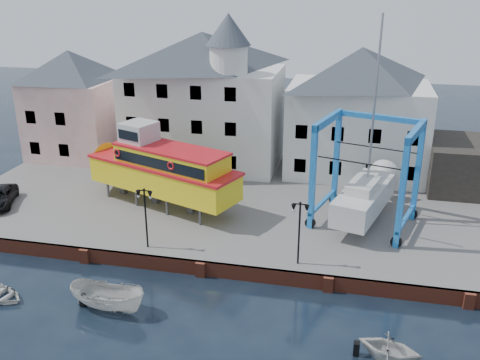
# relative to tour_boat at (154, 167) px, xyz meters

# --- Properties ---
(ground) EXTENTS (140.00, 140.00, 0.00)m
(ground) POSITION_rel_tour_boat_xyz_m (6.07, -8.27, -4.00)
(ground) COLOR black
(ground) RESTS_ON ground
(hardstanding) EXTENTS (44.00, 22.00, 1.00)m
(hardstanding) POSITION_rel_tour_boat_xyz_m (6.07, 2.73, -3.50)
(hardstanding) COLOR #5F5C59
(hardstanding) RESTS_ON ground
(quay_wall) EXTENTS (44.00, 0.47, 1.00)m
(quay_wall) POSITION_rel_tour_boat_xyz_m (6.07, -8.16, -3.50)
(quay_wall) COLOR maroon
(quay_wall) RESTS_ON ground
(building_pink) EXTENTS (8.00, 7.00, 10.30)m
(building_pink) POSITION_rel_tour_boat_xyz_m (-11.93, 9.73, 2.15)
(building_pink) COLOR #DB9B95
(building_pink) RESTS_ON hardstanding
(building_white_main) EXTENTS (14.00, 8.30, 14.00)m
(building_white_main) POSITION_rel_tour_boat_xyz_m (1.20, 10.13, 3.34)
(building_white_main) COLOR silver
(building_white_main) RESTS_ON hardstanding
(building_white_right) EXTENTS (12.00, 8.00, 11.20)m
(building_white_right) POSITION_rel_tour_boat_xyz_m (15.07, 10.73, 2.60)
(building_white_right) COLOR silver
(building_white_right) RESTS_ON hardstanding
(shed_dark) EXTENTS (8.00, 7.00, 4.00)m
(shed_dark) POSITION_rel_tour_boat_xyz_m (25.07, 8.73, -1.00)
(shed_dark) COLOR black
(shed_dark) RESTS_ON hardstanding
(lamp_post_left) EXTENTS (1.12, 0.32, 4.20)m
(lamp_post_left) POSITION_rel_tour_boat_xyz_m (2.07, -7.07, 0.18)
(lamp_post_left) COLOR black
(lamp_post_left) RESTS_ON hardstanding
(lamp_post_right) EXTENTS (1.12, 0.32, 4.20)m
(lamp_post_right) POSITION_rel_tour_boat_xyz_m (12.07, -7.07, 0.18)
(lamp_post_right) COLOR black
(lamp_post_right) RESTS_ON hardstanding
(tour_boat) EXTENTS (14.87, 8.48, 6.36)m
(tour_boat) POSITION_rel_tour_boat_xyz_m (0.00, 0.00, 0.00)
(tour_boat) COLOR #59595E
(tour_boat) RESTS_ON hardstanding
(travel_lift) EXTENTS (8.03, 10.00, 14.64)m
(travel_lift) POSITION_rel_tour_boat_xyz_m (16.19, 0.57, -0.56)
(travel_lift) COLOR #1346A1
(travel_lift) RESTS_ON hardstanding
(motorboat_a) EXTENTS (4.81, 2.16, 1.81)m
(motorboat_a) POSITION_rel_tour_boat_xyz_m (1.95, -12.89, -4.00)
(motorboat_a) COLOR beige
(motorboat_a) RESTS_ON ground
(motorboat_c) EXTENTS (3.70, 3.40, 1.65)m
(motorboat_c) POSITION_rel_tour_boat_xyz_m (17.44, -13.82, -4.00)
(motorboat_c) COLOR beige
(motorboat_c) RESTS_ON ground
(motorboat_d) EXTENTS (3.75, 3.05, 0.68)m
(motorboat_d) POSITION_rel_tour_boat_xyz_m (-4.90, -13.22, -4.00)
(motorboat_d) COLOR beige
(motorboat_d) RESTS_ON ground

